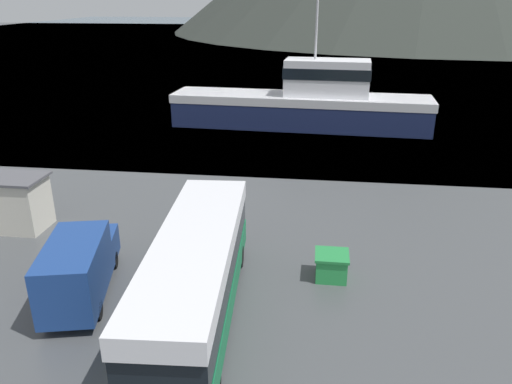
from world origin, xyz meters
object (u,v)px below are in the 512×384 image
fishing_boat (305,102)px  small_boat (339,104)px  dock_kiosk (14,203)px  delivery_van (79,266)px  storage_bin (331,266)px  tour_bus (196,273)px

fishing_boat → small_boat: size_ratio=3.87×
dock_kiosk → delivery_van: bearing=-42.2°
delivery_van → storage_bin: 9.89m
fishing_boat → storage_bin: 25.31m
delivery_van → tour_bus: bearing=-22.6°
storage_bin → small_boat: 33.72m
tour_bus → dock_kiosk: (-10.66, 6.16, -0.48)m
storage_bin → dock_kiosk: size_ratio=0.43×
delivery_van → small_boat: delivery_van is taller
dock_kiosk → small_boat: bearing=61.7°
fishing_boat → storage_bin: fishing_boat is taller
dock_kiosk → fishing_boat: bearing=59.1°
delivery_van → storage_bin: (9.51, 2.60, -0.76)m
storage_bin → small_boat: size_ratio=0.24×
tour_bus → delivery_van: bearing=167.0°
fishing_boat → small_boat: bearing=-17.5°
tour_bus → dock_kiosk: size_ratio=3.48×
storage_bin → delivery_van: bearing=-164.7°
delivery_van → storage_bin: delivery_van is taller
fishing_boat → storage_bin: (2.06, -25.17, -1.63)m
tour_bus → dock_kiosk: tour_bus is taller
dock_kiosk → storage_bin: bearing=-10.2°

